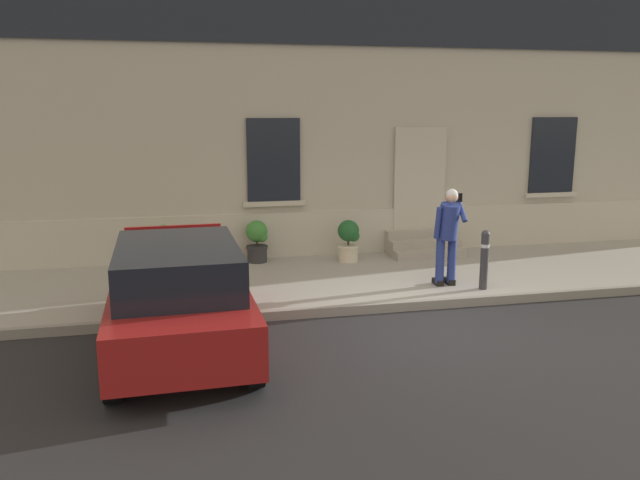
{
  "coord_description": "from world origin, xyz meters",
  "views": [
    {
      "loc": [
        -3.56,
        -8.45,
        3.22
      ],
      "look_at": [
        -1.3,
        1.6,
        1.1
      ],
      "focal_mm": 35.72,
      "sensor_mm": 36.0,
      "label": 1
    }
  ],
  "objects_px": {
    "planter_cream": "(349,240)",
    "planter_charcoal": "(257,240)",
    "planter_terracotta": "(165,245)",
    "person_on_phone": "(448,231)",
    "bollard_near_person": "(484,257)",
    "hatchback_car_red": "(179,295)"
  },
  "relations": [
    {
      "from": "planter_cream",
      "to": "planter_charcoal",
      "type": "bearing_deg",
      "value": 168.89
    },
    {
      "from": "planter_terracotta",
      "to": "planter_cream",
      "type": "relative_size",
      "value": 1.0
    },
    {
      "from": "person_on_phone",
      "to": "bollard_near_person",
      "type": "bearing_deg",
      "value": -16.61
    },
    {
      "from": "bollard_near_person",
      "to": "planter_cream",
      "type": "relative_size",
      "value": 1.22
    },
    {
      "from": "hatchback_car_red",
      "to": "bollard_near_person",
      "type": "relative_size",
      "value": 3.93
    },
    {
      "from": "planter_charcoal",
      "to": "planter_cream",
      "type": "bearing_deg",
      "value": -11.11
    },
    {
      "from": "planter_charcoal",
      "to": "planter_cream",
      "type": "height_order",
      "value": "same"
    },
    {
      "from": "bollard_near_person",
      "to": "planter_terracotta",
      "type": "relative_size",
      "value": 1.22
    },
    {
      "from": "hatchback_car_red",
      "to": "planter_terracotta",
      "type": "relative_size",
      "value": 4.78
    },
    {
      "from": "hatchback_car_red",
      "to": "planter_terracotta",
      "type": "xyz_separation_m",
      "value": [
        -0.25,
        4.2,
        -0.18
      ]
    },
    {
      "from": "bollard_near_person",
      "to": "planter_terracotta",
      "type": "bearing_deg",
      "value": 152.8
    },
    {
      "from": "hatchback_car_red",
      "to": "person_on_phone",
      "type": "distance_m",
      "value": 4.95
    },
    {
      "from": "hatchback_car_red",
      "to": "planter_charcoal",
      "type": "distance_m",
      "value": 4.57
    },
    {
      "from": "bollard_near_person",
      "to": "planter_terracotta",
      "type": "xyz_separation_m",
      "value": [
        -5.42,
        2.78,
        -0.11
      ]
    },
    {
      "from": "hatchback_car_red",
      "to": "person_on_phone",
      "type": "relative_size",
      "value": 2.36
    },
    {
      "from": "bollard_near_person",
      "to": "planter_terracotta",
      "type": "height_order",
      "value": "bollard_near_person"
    },
    {
      "from": "bollard_near_person",
      "to": "person_on_phone",
      "type": "bearing_deg",
      "value": 149.17
    },
    {
      "from": "hatchback_car_red",
      "to": "bollard_near_person",
      "type": "xyz_separation_m",
      "value": [
        5.16,
        1.41,
        -0.08
      ]
    },
    {
      "from": "planter_charcoal",
      "to": "planter_cream",
      "type": "distance_m",
      "value": 1.87
    },
    {
      "from": "hatchback_car_red",
      "to": "person_on_phone",
      "type": "xyz_separation_m",
      "value": [
        4.62,
        1.74,
        0.36
      ]
    },
    {
      "from": "planter_charcoal",
      "to": "planter_cream",
      "type": "relative_size",
      "value": 1.0
    },
    {
      "from": "planter_terracotta",
      "to": "hatchback_car_red",
      "type": "bearing_deg",
      "value": -86.57
    }
  ]
}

